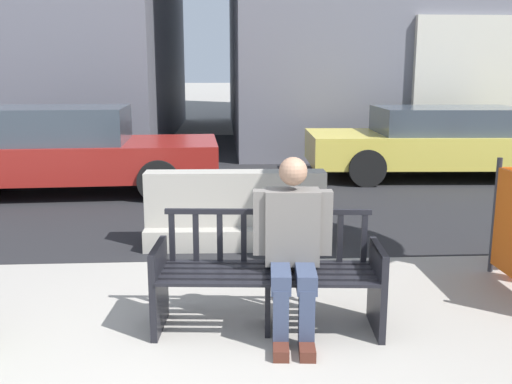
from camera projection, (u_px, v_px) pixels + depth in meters
name	position (u px, v px, depth m)	size (l,w,h in m)	color
street_asphalt	(204.00, 167.00, 11.75)	(120.00, 12.00, 0.01)	black
street_bench	(268.00, 278.00, 4.29)	(1.72, 0.65, 0.88)	black
seated_person	(293.00, 243.00, 4.17)	(0.59, 0.74, 1.31)	#66605B
jersey_barrier_centre	(236.00, 215.00, 6.40)	(2.02, 0.73, 0.84)	#9E998E
car_taxi_near	(439.00, 141.00, 10.48)	(4.76, 2.15, 1.29)	#DBC64C
car_sedan_far	(65.00, 150.00, 9.16)	(4.82, 2.16, 1.38)	maroon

